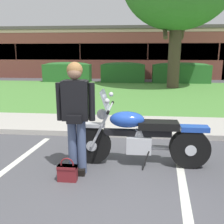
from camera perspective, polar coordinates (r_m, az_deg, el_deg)
The scene contains 12 objects.
ground_plane at distance 3.20m, azimuth 8.37°, elevation -21.77°, with size 140.00×140.00×0.00m, color #4C4C51.
curb_strip at distance 5.60m, azimuth 7.11°, elevation -5.12°, with size 60.00×0.20×0.12m, color #B7B2A8.
concrete_walk at distance 6.41m, azimuth 6.92°, elevation -2.86°, with size 60.00×1.50×0.08m, color #B7B2A8.
grass_lawn at distance 11.22m, azimuth 6.37°, elevation 4.19°, with size 60.00×8.35×0.06m, color #518E3D.
stall_stripe_1 at distance 3.42m, azimuth 16.48°, elevation -19.59°, with size 0.12×4.40×0.01m, color silver.
motorcycle at distance 4.13m, azimuth 7.56°, elevation -5.68°, with size 2.24×0.82×1.26m.
rider_person at distance 3.73m, azimuth -8.24°, elevation 0.24°, with size 0.57×0.31×1.70m.
handbag at distance 3.80m, azimuth -10.14°, elevation -13.23°, with size 0.28×0.13×0.36m.
hedge_left at distance 15.77m, azimuth -10.16°, elevation 9.03°, with size 2.88×0.90×1.24m.
hedge_center_left at distance 15.22m, azimuth 2.50°, elevation 9.07°, with size 2.59×0.90×1.24m.
hedge_center_right at distance 15.42m, azimuth 15.45°, elevation 8.66°, with size 3.31×0.90×1.24m.
brick_building at distance 21.51m, azimuth 7.69°, elevation 13.30°, with size 27.57×8.20×3.56m.
Camera 1 is at (-0.18, -2.61, 1.84)m, focal length 40.09 mm.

